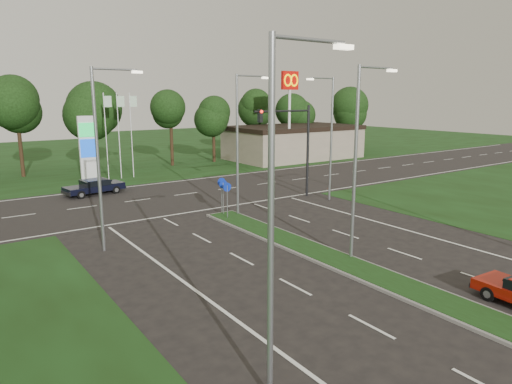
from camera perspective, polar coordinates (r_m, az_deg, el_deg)
ground at (r=18.59m, az=23.88°, el=-13.40°), size 160.00×160.00×0.00m
verge_far at (r=65.49m, az=-21.73°, el=4.29°), size 160.00×50.00×0.02m
cross_road at (r=36.37m, az=-10.17°, el=-0.46°), size 160.00×12.00×0.02m
median_kerb at (r=20.68m, az=14.30°, el=-9.97°), size 2.00×26.00×0.12m
commercial_building at (r=57.88m, az=4.72°, el=6.20°), size 16.00×9.00×4.00m
streetlight_median_near at (r=21.47m, az=12.70°, el=4.76°), size 2.53×0.22×9.00m
streetlight_median_far at (r=29.12m, az=-2.03°, el=6.82°), size 2.53×0.22×9.00m
streetlight_left_near at (r=10.86m, az=2.73°, el=-1.63°), size 2.53×0.22×9.00m
streetlight_left_far at (r=23.41m, az=-18.76°, el=4.99°), size 2.53×0.22×9.00m
streetlight_right_far at (r=33.98m, az=9.17°, el=7.39°), size 2.53×0.22×9.00m
traffic_signal at (r=34.43m, az=4.88°, el=6.84°), size 5.10×0.42×7.00m
median_signs at (r=29.42m, az=-4.04°, el=0.22°), size 1.16×1.76×2.38m
gas_pylon at (r=43.06m, az=-20.06°, el=5.21°), size 5.80×1.26×8.00m
mcdonalds_sign at (r=51.96m, az=4.25°, el=12.18°), size 2.20×0.47×10.40m
treeline_far at (r=50.53m, az=-18.13°, el=10.35°), size 6.00×6.00×9.90m
navy_sedan at (r=38.28m, az=-19.55°, el=0.66°), size 4.67×2.45×1.22m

